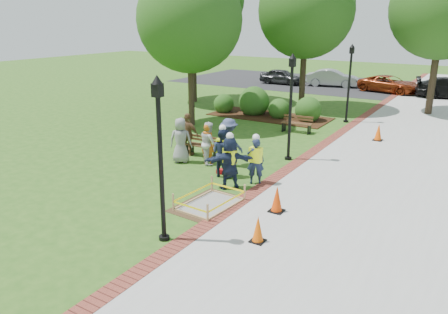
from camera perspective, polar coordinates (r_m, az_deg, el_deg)
The scene contains 34 objects.
ground at distance 14.54m, azimuth -4.17°, elevation -4.67°, with size 100.00×100.00×0.00m, color #285116.
sidewalk at distance 21.79m, azimuth 22.81°, elevation 1.59°, with size 6.00×60.00×0.02m, color #9E9E99.
brick_edging at distance 22.45m, azimuth 14.65°, elevation 2.87°, with size 0.50×60.00×0.03m, color maroon.
mulch_bed at distance 25.94m, azimuth 5.94°, elevation 5.29°, with size 7.00×3.00×0.05m, color #381E0F.
parking_lot at distance 39.09m, azimuth 19.78°, elevation 8.46°, with size 36.00×12.00×0.01m, color black.
wet_concrete_pad at distance 13.45m, azimuth -1.85°, elevation -5.44°, with size 1.86×2.42×0.55m.
bench_near at distance 18.22m, azimuth -2.70°, elevation 0.88°, with size 1.54×0.57×0.83m.
bench_far at distance 22.45m, azimuth 9.45°, elevation 3.86°, with size 1.58×0.65×0.83m.
cone_front at distance 11.33m, azimuth 4.45°, elevation -9.46°, with size 0.37×0.37×0.73m.
cone_back at distance 13.04m, azimuth 6.92°, elevation -5.54°, with size 0.42×0.42×0.83m.
cone_far at distance 21.80m, azimuth 19.51°, elevation 3.03°, with size 0.42×0.42×0.82m.
toolbox at distance 16.19m, azimuth -0.32°, elevation -1.91°, with size 0.36×0.20×0.18m, color maroon.
lamp_near at distance 10.76m, azimuth -8.34°, elevation 1.14°, with size 0.28×0.28×4.26m.
lamp_mid at distance 17.49m, azimuth 8.72°, elevation 7.45°, with size 0.28×0.28×4.26m.
lamp_far at distance 24.98m, azimuth 16.09°, elevation 9.96°, with size 0.28×0.28×4.26m.
tree_left at distance 23.21m, azimuth -4.51°, elevation 17.43°, with size 5.36×5.36×8.15m.
tree_back at distance 28.38m, azimuth 10.69°, elevation 18.30°, with size 5.83×5.83×8.93m.
tree_right at distance 28.89m, azimuth 26.70°, elevation 17.05°, with size 5.87×5.87×9.07m.
shrub_a at distance 27.06m, azimuth -0.03°, elevation 5.85°, with size 1.24×1.24×1.24m, color #1C4D16.
shrub_b at distance 26.50m, azimuth 3.90°, elevation 5.56°, with size 1.83×1.83×1.83m, color #1C4D16.
shrub_c at distance 25.65m, azimuth 7.16°, elevation 5.06°, with size 1.24×1.24×1.24m, color #1C4D16.
shrub_d at distance 25.20m, azimuth 10.86°, elevation 4.66°, with size 1.49×1.49×1.49m, color #1C4D16.
shrub_e at distance 26.91m, azimuth 6.96°, elevation 5.65°, with size 0.98×0.98×0.98m, color #1C4D16.
casual_person_a at distance 17.36m, azimuth -5.67°, elevation 2.16°, with size 0.68×0.59×1.81m.
casual_person_b at distance 17.13m, azimuth -2.14°, elevation 1.73°, with size 0.54×0.35×1.64m.
casual_person_c at distance 17.15m, azimuth -1.99°, elevation 1.84°, with size 0.63×0.63×1.69m.
casual_person_d at distance 18.27m, azimuth -4.72°, elevation 2.94°, with size 0.58×0.38×1.79m.
casual_person_e at distance 16.88m, azimuth 0.63°, elevation 1.93°, with size 0.63×0.43×1.88m.
hivis_worker_a at distance 14.57m, azimuth 0.77°, elevation -0.52°, with size 0.68×0.66×1.95m.
hivis_worker_b at distance 15.04m, azimuth 4.14°, elevation -0.29°, with size 0.62×0.53×1.79m.
hivis_worker_c at distance 15.69m, azimuth -0.19°, elevation 0.77°, with size 0.61×0.43×1.94m.
parked_car_a at distance 39.53m, azimuth 7.55°, elevation 9.42°, with size 4.46×1.94×1.45m, color #252628.
parked_car_b at distance 38.91m, azimuth 13.89°, elevation 8.93°, with size 4.76×2.07×1.55m, color #999A9E.
parked_car_c at distance 36.98m, azimuth 20.67°, elevation 7.90°, with size 4.35×1.89×1.42m, color maroon.
Camera 1 is at (7.93, -10.88, 5.48)m, focal length 35.00 mm.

